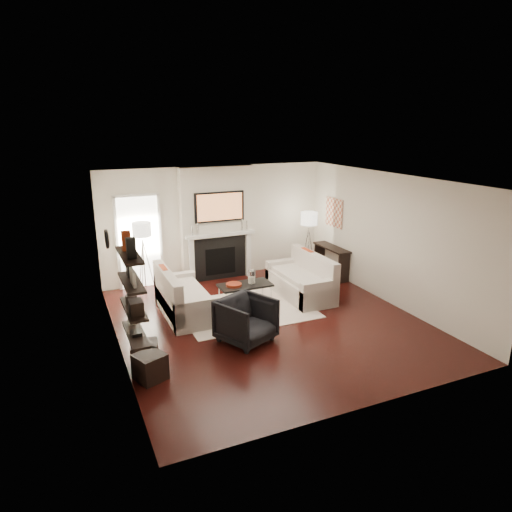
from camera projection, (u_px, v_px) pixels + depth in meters
name	position (u px, v px, depth m)	size (l,w,h in m)	color
room_envelope	(269.00, 254.00, 8.35)	(6.00, 6.00, 6.00)	black
chimney_breast	(218.00, 223.00, 10.88)	(1.80, 0.25, 2.70)	silver
fireplace_surround	(220.00, 258.00, 10.99)	(1.30, 0.02, 1.04)	black
firebox	(220.00, 261.00, 11.01)	(0.75, 0.02, 0.65)	black
mantel_pilaster_l	(192.00, 261.00, 10.68)	(0.12, 0.08, 1.10)	white
mantel_pilaster_r	(248.00, 254.00, 11.23)	(0.12, 0.08, 1.10)	white
mantel_shelf	(220.00, 235.00, 10.78)	(1.70, 0.18, 0.07)	white
tv_body	(220.00, 207.00, 10.61)	(1.20, 0.06, 0.70)	black
tv_screen	(220.00, 207.00, 10.59)	(1.10, 0.01, 0.62)	#BF723F
candlestick_l_tall	(198.00, 229.00, 10.52)	(0.04, 0.04, 0.30)	silver
candlestick_l_short	(192.00, 231.00, 10.48)	(0.04, 0.04, 0.24)	silver
candlestick_r_tall	(242.00, 225.00, 10.95)	(0.04, 0.04, 0.30)	silver
candlestick_r_short	(247.00, 226.00, 11.01)	(0.04, 0.04, 0.24)	silver
hallway_panel	(139.00, 242.00, 10.34)	(0.90, 0.02, 2.10)	white
door_trim_l	(118.00, 245.00, 10.14)	(0.06, 0.06, 2.16)	white
door_trim_r	(161.00, 241.00, 10.51)	(0.06, 0.06, 2.16)	white
door_trim_top	(136.00, 195.00, 10.02)	(1.02, 0.06, 0.06)	white
rug	(245.00, 309.00, 9.29)	(2.60, 2.00, 0.01)	beige
loveseat_left_base	(185.00, 304.00, 9.02)	(0.85, 1.80, 0.42)	beige
loveseat_left_back	(168.00, 292.00, 8.80)	(0.18, 1.80, 0.80)	beige
loveseat_left_arm_n	(197.00, 315.00, 8.28)	(0.85, 0.18, 0.60)	beige
loveseat_left_arm_s	(175.00, 287.00, 9.70)	(0.85, 0.18, 0.60)	beige
loveseat_left_cushion	(187.00, 292.00, 8.96)	(0.63, 1.44, 0.10)	beige
pillow_left_orange	(164.00, 277.00, 9.00)	(0.10, 0.42, 0.42)	#A73514
pillow_left_charcoal	(171.00, 287.00, 8.48)	(0.10, 0.40, 0.40)	black
loveseat_right_base	(300.00, 287.00, 9.99)	(0.85, 1.80, 0.42)	beige
loveseat_right_back	(314.00, 271.00, 10.03)	(0.18, 1.80, 0.80)	beige
loveseat_right_arm_n	(319.00, 295.00, 9.25)	(0.85, 0.18, 0.60)	beige
loveseat_right_arm_s	(283.00, 272.00, 10.67)	(0.85, 0.18, 0.60)	beige
loveseat_right_cushion	(298.00, 276.00, 9.89)	(0.63, 1.44, 0.10)	beige
pillow_right_orange	(307.00, 259.00, 10.23)	(0.10, 0.42, 0.42)	#A73514
pillow_right_charcoal	(321.00, 266.00, 9.71)	(0.10, 0.40, 0.40)	black
coffee_table	(245.00, 285.00, 9.52)	(1.10, 0.55, 0.04)	black
coffee_leg_nw	(226.00, 302.00, 9.19)	(0.02, 0.02, 0.38)	silver
coffee_leg_ne	(271.00, 295.00, 9.58)	(0.02, 0.02, 0.38)	silver
coffee_leg_sw	(219.00, 295.00, 9.58)	(0.02, 0.02, 0.38)	silver
coffee_leg_se	(262.00, 288.00, 9.97)	(0.02, 0.02, 0.38)	silver
hurricane_glass	(252.00, 277.00, 9.53)	(0.16, 0.16, 0.28)	white
hurricane_candle	(252.00, 280.00, 9.55)	(0.10, 0.10, 0.15)	white
copper_bowl	(234.00, 285.00, 9.41)	(0.32, 0.32, 0.05)	#A8351C
armchair	(246.00, 318.00, 7.84)	(0.83, 0.78, 0.86)	black
lamp_left_post	(144.00, 267.00, 10.07)	(0.02, 0.02, 1.20)	silver
lamp_left_shade	(142.00, 229.00, 9.83)	(0.40, 0.40, 0.30)	white
lamp_left_leg_a	(149.00, 266.00, 10.11)	(0.02, 0.02, 1.25)	silver
lamp_left_leg_b	(141.00, 266.00, 10.13)	(0.02, 0.02, 1.25)	silver
lamp_left_leg_c	(143.00, 268.00, 9.97)	(0.02, 0.02, 1.25)	silver
lamp_right_post	(308.00, 252.00, 11.19)	(0.02, 0.02, 1.20)	silver
lamp_right_shade	(309.00, 218.00, 10.95)	(0.40, 0.40, 0.30)	white
lamp_right_leg_a	(312.00, 252.00, 11.23)	(0.02, 0.02, 1.25)	silver
lamp_right_leg_b	(304.00, 252.00, 11.25)	(0.02, 0.02, 1.25)	silver
lamp_right_leg_c	(308.00, 254.00, 11.08)	(0.02, 0.02, 1.25)	silver
console_top	(332.00, 248.00, 11.13)	(0.35, 1.20, 0.04)	black
console_leg_n	(344.00, 268.00, 10.76)	(0.30, 0.04, 0.71)	black
console_leg_s	(319.00, 256.00, 11.72)	(0.30, 0.04, 0.71)	black
wall_art	(334.00, 213.00, 11.15)	(0.03, 0.70, 0.70)	tan
shelf_bottom	(136.00, 334.00, 6.64)	(0.25, 1.00, 0.04)	black
shelf_lower	(134.00, 309.00, 6.53)	(0.25, 1.00, 0.04)	black
shelf_upper	(132.00, 282.00, 6.42)	(0.25, 1.00, 0.04)	black
shelf_top	(129.00, 255.00, 6.30)	(0.25, 1.00, 0.04)	black
decor_magfile_a	(131.00, 248.00, 6.06)	(0.12, 0.10, 0.28)	black
decor_magfile_b	(126.00, 241.00, 6.43)	(0.12, 0.10, 0.28)	#A73514
decor_frame_a	(133.00, 277.00, 6.23)	(0.04, 0.30, 0.22)	white
decor_frame_b	(128.00, 270.00, 6.60)	(0.04, 0.22, 0.18)	black
decor_wine_rack	(136.00, 307.00, 6.27)	(0.18, 0.25, 0.20)	black
decor_box_small	(131.00, 299.00, 6.67)	(0.15, 0.12, 0.12)	black
decor_books	(136.00, 333.00, 6.58)	(0.14, 0.20, 0.05)	black
decor_box_tall	(131.00, 318.00, 6.92)	(0.10, 0.10, 0.18)	white
clock_rim	(107.00, 239.00, 7.99)	(0.34, 0.34, 0.04)	black
clock_face	(108.00, 239.00, 8.00)	(0.29, 0.29, 0.01)	white
ottoman_near	(145.00, 355.00, 7.07)	(0.40, 0.40, 0.40)	black
ottoman_far	(150.00, 367.00, 6.72)	(0.40, 0.40, 0.40)	black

